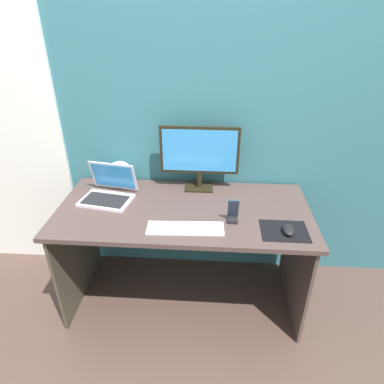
# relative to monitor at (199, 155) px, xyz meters

# --- Properties ---
(ground_plane) EXTENTS (8.00, 8.00, 0.00)m
(ground_plane) POSITION_rel_monitor_xyz_m (-0.08, -0.26, -0.95)
(ground_plane) COLOR #4B3730
(wall_back) EXTENTS (6.00, 0.04, 2.50)m
(wall_back) POSITION_rel_monitor_xyz_m (-0.08, 0.13, 0.30)
(wall_back) COLOR #336C78
(wall_back) RESTS_ON ground_plane
(door_left) EXTENTS (0.82, 0.02, 2.02)m
(door_left) POSITION_rel_monitor_xyz_m (-1.32, 0.10, 0.06)
(door_left) COLOR white
(door_left) RESTS_ON ground_plane
(desk) EXTENTS (1.50, 0.71, 0.71)m
(desk) POSITION_rel_monitor_xyz_m (-0.08, -0.26, -0.38)
(desk) COLOR #483734
(desk) RESTS_ON ground_plane
(monitor) EXTENTS (0.50, 0.14, 0.42)m
(monitor) POSITION_rel_monitor_xyz_m (0.00, 0.00, 0.00)
(monitor) COLOR black
(monitor) RESTS_ON desk
(laptop) EXTENTS (0.34, 0.31, 0.21)m
(laptop) POSITION_rel_monitor_xyz_m (-0.55, -0.18, -0.19)
(laptop) COLOR silver
(laptop) RESTS_ON desk
(fishbowl) EXTENTS (0.17, 0.17, 0.17)m
(fishbowl) POSITION_rel_monitor_xyz_m (-0.52, 0.01, -0.15)
(fishbowl) COLOR silver
(fishbowl) RESTS_ON desk
(keyboard_external) EXTENTS (0.42, 0.14, 0.01)m
(keyboard_external) POSITION_rel_monitor_xyz_m (-0.05, -0.47, -0.23)
(keyboard_external) COLOR white
(keyboard_external) RESTS_ON desk
(mousepad) EXTENTS (0.25, 0.20, 0.00)m
(mousepad) POSITION_rel_monitor_xyz_m (0.48, -0.46, -0.23)
(mousepad) COLOR black
(mousepad) RESTS_ON desk
(mouse) EXTENTS (0.06, 0.10, 0.04)m
(mouse) POSITION_rel_monitor_xyz_m (0.50, -0.47, -0.22)
(mouse) COLOR black
(mouse) RESTS_ON mousepad
(phone_in_dock) EXTENTS (0.06, 0.06, 0.14)m
(phone_in_dock) POSITION_rel_monitor_xyz_m (0.21, -0.38, -0.19)
(phone_in_dock) COLOR black
(phone_in_dock) RESTS_ON desk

